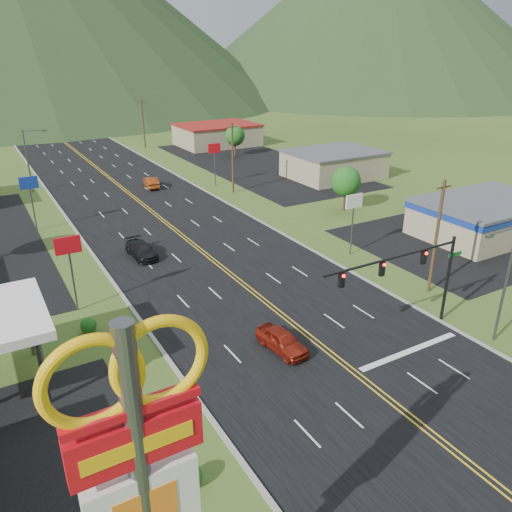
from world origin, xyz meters
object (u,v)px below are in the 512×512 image
streetlight_west (29,157)px  car_red_far (151,182)px  pylon_sign (140,473)px  traffic_signal (412,269)px  car_dark_mid (141,250)px  car_red_near (282,341)px  streetlight_east (504,277)px

streetlight_west → car_red_far: bearing=-22.5°
pylon_sign → car_red_far: 65.55m
traffic_signal → car_dark_mid: traffic_signal is taller
traffic_signal → streetlight_west: streetlight_west is taller
car_red_near → car_red_far: car_red_far is taller
streetlight_east → car_dark_mid: streetlight_east is taller
streetlight_west → car_dark_mid: (5.75, -31.88, -4.44)m
streetlight_east → car_red_near: streetlight_east is taller
pylon_sign → car_red_far: size_ratio=2.85×
car_red_near → car_dark_mid: 21.68m
streetlight_east → car_red_near: bearing=154.3°
streetlight_west → car_red_far: (15.64, -6.47, -4.37)m
pylon_sign → car_red_near: size_ratio=3.13×
streetlight_east → pylon_sign: bearing=-164.2°
pylon_sign → traffic_signal: size_ratio=1.07×
pylon_sign → traffic_signal: 26.67m
traffic_signal → streetlight_east: size_ratio=1.46×
car_red_near → car_dark_mid: bearing=91.6°
car_red_far → car_red_near: bearing=91.0°
streetlight_west → car_dark_mid: bearing=-79.8°
traffic_signal → car_dark_mid: 27.52m
traffic_signal → pylon_sign: bearing=-152.9°
car_red_near → car_red_far: bearing=75.0°
streetlight_west → car_red_near: 54.25m
streetlight_east → car_dark_mid: size_ratio=1.77×
car_dark_mid → car_red_near: bearing=-84.9°
pylon_sign → streetlight_west: bearing=85.5°
car_dark_mid → car_red_far: (9.88, 25.41, 0.07)m
car_red_far → streetlight_east: bearing=106.8°
traffic_signal → streetlight_east: 6.17m
traffic_signal → car_dark_mid: bearing=117.2°
pylon_sign → car_dark_mid: (11.07, 36.12, -8.56)m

